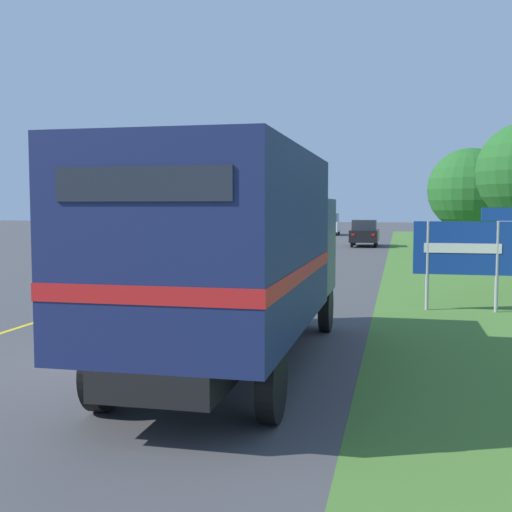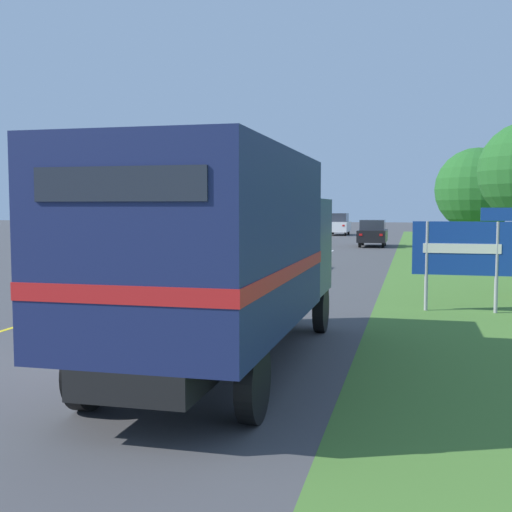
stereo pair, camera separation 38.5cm
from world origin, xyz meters
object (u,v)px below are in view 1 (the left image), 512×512
lead_car_white_ahead (330,224)px  highway_sign (464,249)px  roadside_tree_far (470,190)px  lead_car_black_ahead (365,233)px  horse_trailer_truck (233,250)px  lead_car_white (252,246)px

lead_car_white_ahead → highway_sign: bearing=-79.6°
lead_car_white_ahead → roadside_tree_far: size_ratio=0.78×
lead_car_black_ahead → horse_trailer_truck: bearing=-90.6°
lead_car_white → horse_trailer_truck: bearing=-78.1°
lead_car_white → lead_car_black_ahead: 17.60m
lead_car_white → lead_car_white_ahead: size_ratio=1.04×
lead_car_white_ahead → lead_car_black_ahead: bearing=-76.2°
lead_car_white → highway_sign: bearing=-50.0°
lead_car_white → lead_car_white_ahead: bearing=90.7°
lead_car_black_ahead → roadside_tree_far: (5.81, -7.08, 2.61)m
lead_car_white → highway_sign: 11.65m
lead_car_white_ahead → lead_car_white: bearing=-89.3°
lead_car_white_ahead → horse_trailer_truck: bearing=-85.7°
horse_trailer_truck → highway_sign: 8.00m
lead_car_black_ahead → highway_sign: bearing=-81.7°
horse_trailer_truck → lead_car_white_ahead: 49.71m
lead_car_white → roadside_tree_far: (9.49, 10.13, 2.52)m
horse_trailer_truck → lead_car_white: size_ratio=1.71×
horse_trailer_truck → lead_car_black_ahead: (0.35, 32.96, -1.02)m
highway_sign → lead_car_white_ahead: bearing=100.4°
highway_sign → roadside_tree_far: roadside_tree_far is taller
highway_sign → roadside_tree_far: (2.02, 19.05, 1.95)m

